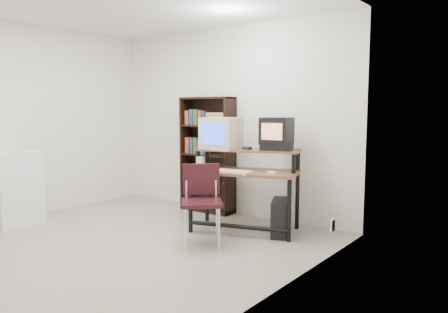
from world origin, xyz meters
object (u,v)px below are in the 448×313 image
Objects in this scene: crt_tv at (277,131)px; school_chair at (202,195)px; bookshelf at (208,153)px; mini_fridge at (14,188)px; computer_desk at (245,174)px; pc_tower at (281,217)px; crt_monitor at (221,133)px.

crt_tv is 1.22m from school_chair.
bookshelf is 2.59m from mini_fridge.
computer_desk is 0.72m from school_chair.
mini_fridge reaches higher than school_chair.
pc_tower is (0.17, -0.17, -1.00)m from crt_tv.
school_chair is (-0.38, -0.94, -0.68)m from crt_tv.
mini_fridge is (-1.50, -2.07, -0.38)m from bookshelf.
computer_desk reaches higher than pc_tower.
computer_desk is 0.86× the size of bookshelf.
computer_desk is at bearing 39.75° from school_chair.
computer_desk is 0.60m from crt_monitor.
crt_tv is 0.46× the size of school_chair.
crt_tv is at bearing 110.02° from pc_tower.
computer_desk is 1.62× the size of school_chair.
crt_tv is 1.03m from pc_tower.
computer_desk reaches higher than mini_fridge.
crt_tv is (0.29, 0.24, 0.52)m from computer_desk.
crt_monitor is at bearing 68.59° from school_chair.
bookshelf is at bearing 137.63° from pc_tower.
crt_monitor reaches higher than school_chair.
computer_desk is at bearing -150.60° from crt_tv.
bookshelf reaches higher than crt_monitor.
crt_monitor is 0.30× the size of bookshelf.
crt_monitor is 0.98m from school_chair.
school_chair is (-0.10, -0.70, -0.16)m from computer_desk.
crt_tv reaches higher than crt_monitor.
computer_desk is at bearing -28.67° from bookshelf.
school_chair is (0.27, -0.69, -0.63)m from crt_monitor.
crt_monitor is 1.22× the size of crt_tv.
crt_monitor is at bearing 40.12° from mini_fridge.
pc_tower is 0.52× the size of school_chair.
mini_fridge is at bearing -127.46° from bookshelf.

